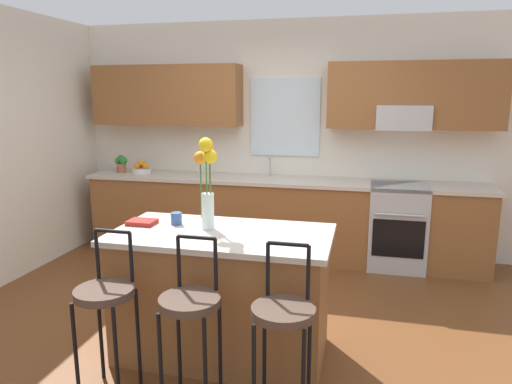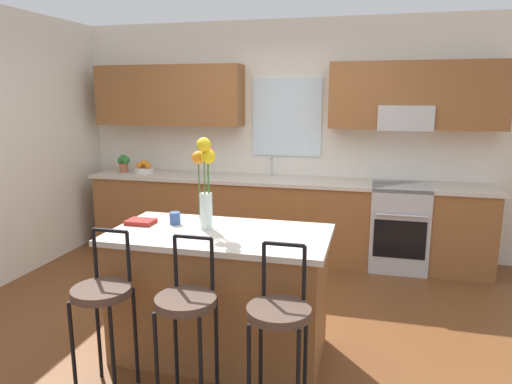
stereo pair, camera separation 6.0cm
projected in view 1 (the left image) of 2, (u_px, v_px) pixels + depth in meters
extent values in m
plane|color=brown|center=(242.00, 323.00, 3.85)|extent=(14.00, 14.00, 0.00)
cube|color=silver|center=(286.00, 138.00, 5.53)|extent=(5.60, 0.12, 2.70)
cube|color=brown|center=(167.00, 95.00, 5.53)|extent=(1.79, 0.34, 0.70)
cube|color=brown|center=(414.00, 95.00, 4.89)|extent=(1.79, 0.34, 0.70)
cube|color=silver|center=(285.00, 117.00, 5.41)|extent=(0.81, 0.03, 0.90)
cube|color=#B7BABC|center=(403.00, 118.00, 4.93)|extent=(0.56, 0.36, 0.26)
cube|color=brown|center=(280.00, 219.00, 5.37)|extent=(4.50, 0.60, 0.88)
cube|color=beige|center=(280.00, 181.00, 5.28)|extent=(4.56, 0.64, 0.04)
cube|color=#B7BABC|center=(267.00, 184.00, 5.32)|extent=(0.54, 0.38, 0.11)
cylinder|color=#B7BABC|center=(270.00, 167.00, 5.44)|extent=(0.02, 0.02, 0.22)
cylinder|color=#B7BABC|center=(269.00, 158.00, 5.36)|extent=(0.02, 0.12, 0.02)
cube|color=#B7BABC|center=(397.00, 225.00, 5.06)|extent=(0.60, 0.60, 0.92)
cube|color=black|center=(398.00, 239.00, 4.79)|extent=(0.52, 0.02, 0.40)
cylinder|color=#B7BABC|center=(400.00, 215.00, 4.70)|extent=(0.50, 0.02, 0.02)
cube|color=brown|center=(223.00, 296.00, 3.32)|extent=(1.45, 0.73, 0.88)
cube|color=beige|center=(222.00, 235.00, 3.23)|extent=(1.53, 0.81, 0.04)
cylinder|color=black|center=(76.00, 354.00, 2.78)|extent=(0.02, 0.02, 0.66)
cylinder|color=black|center=(116.00, 360.00, 2.72)|extent=(0.02, 0.02, 0.66)
cylinder|color=black|center=(101.00, 332.00, 3.04)|extent=(0.02, 0.02, 0.66)
cylinder|color=black|center=(138.00, 337.00, 2.97)|extent=(0.02, 0.02, 0.66)
cylinder|color=#4C382D|center=(104.00, 292.00, 2.80)|extent=(0.36, 0.36, 0.05)
cylinder|color=black|center=(97.00, 254.00, 2.92)|extent=(0.02, 0.02, 0.32)
cylinder|color=black|center=(131.00, 257.00, 2.87)|extent=(0.02, 0.02, 0.32)
cylinder|color=black|center=(112.00, 231.00, 2.86)|extent=(0.23, 0.02, 0.02)
cylinder|color=black|center=(161.00, 367.00, 2.65)|extent=(0.02, 0.02, 0.66)
cylinder|color=black|center=(205.00, 373.00, 2.59)|extent=(0.02, 0.02, 0.66)
cylinder|color=black|center=(179.00, 343.00, 2.91)|extent=(0.02, 0.02, 0.66)
cylinder|color=black|center=(220.00, 348.00, 2.85)|extent=(0.02, 0.02, 0.66)
cylinder|color=#4C382D|center=(190.00, 301.00, 2.68)|extent=(0.36, 0.36, 0.05)
cylinder|color=black|center=(179.00, 261.00, 2.80)|extent=(0.02, 0.02, 0.32)
cylinder|color=black|center=(216.00, 265.00, 2.74)|extent=(0.02, 0.02, 0.32)
cylinder|color=black|center=(196.00, 237.00, 2.74)|extent=(0.23, 0.02, 0.02)
cylinder|color=black|center=(254.00, 380.00, 2.53)|extent=(0.02, 0.02, 0.66)
cylinder|color=black|center=(264.00, 354.00, 2.79)|extent=(0.02, 0.02, 0.66)
cylinder|color=black|center=(309.00, 359.00, 2.73)|extent=(0.02, 0.02, 0.66)
cylinder|color=#4C382D|center=(283.00, 311.00, 2.56)|extent=(0.36, 0.36, 0.05)
cylinder|color=black|center=(268.00, 269.00, 2.67)|extent=(0.02, 0.02, 0.32)
cylinder|color=black|center=(308.00, 273.00, 2.62)|extent=(0.02, 0.02, 0.32)
cylinder|color=black|center=(288.00, 244.00, 2.61)|extent=(0.23, 0.02, 0.02)
cylinder|color=silver|center=(208.00, 211.00, 3.27)|extent=(0.09, 0.09, 0.26)
cylinder|color=#3D722D|center=(211.00, 188.00, 3.23)|extent=(0.01, 0.01, 0.44)
sphere|color=yellow|center=(210.00, 156.00, 3.18)|extent=(0.10, 0.10, 0.10)
cylinder|color=#3D722D|center=(210.00, 186.00, 3.27)|extent=(0.01, 0.01, 0.46)
sphere|color=red|center=(209.00, 153.00, 3.22)|extent=(0.09, 0.09, 0.09)
cylinder|color=#3D722D|center=(201.00, 188.00, 3.25)|extent=(0.01, 0.01, 0.43)
sphere|color=orange|center=(200.00, 158.00, 3.21)|extent=(0.09, 0.09, 0.09)
cylinder|color=#3D722D|center=(207.00, 183.00, 3.19)|extent=(0.01, 0.01, 0.53)
sphere|color=yellow|center=(206.00, 145.00, 3.14)|extent=(0.10, 0.10, 0.10)
cylinder|color=#33518C|center=(176.00, 219.00, 3.41)|extent=(0.08, 0.08, 0.09)
cube|color=maroon|center=(142.00, 222.00, 3.41)|extent=(0.20, 0.15, 0.03)
cylinder|color=silver|center=(142.00, 171.00, 5.66)|extent=(0.24, 0.24, 0.06)
sphere|color=orange|center=(146.00, 166.00, 5.63)|extent=(0.08, 0.08, 0.08)
sphere|color=orange|center=(145.00, 165.00, 5.69)|extent=(0.07, 0.07, 0.07)
sphere|color=orange|center=(139.00, 165.00, 5.69)|extent=(0.07, 0.07, 0.07)
sphere|color=orange|center=(137.00, 166.00, 5.62)|extent=(0.07, 0.07, 0.07)
sphere|color=orange|center=(141.00, 163.00, 5.64)|extent=(0.07, 0.07, 0.07)
cylinder|color=#9E5B3D|center=(121.00, 168.00, 5.72)|extent=(0.11, 0.11, 0.11)
sphere|color=#2D7A33|center=(121.00, 159.00, 5.69)|extent=(0.09, 0.09, 0.09)
sphere|color=#2D7A33|center=(118.00, 161.00, 5.72)|extent=(0.09, 0.09, 0.09)
sphere|color=#2D7A33|center=(123.00, 160.00, 5.68)|extent=(0.10, 0.10, 0.10)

